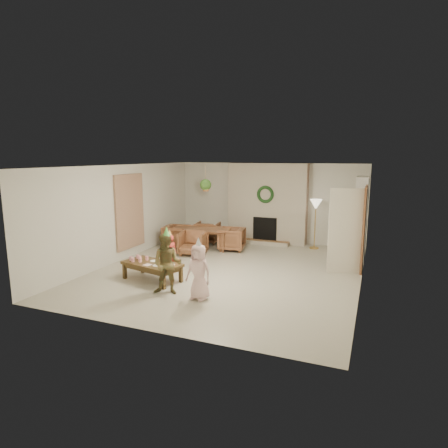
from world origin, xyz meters
The scene contains 56 objects.
floor centered at (0.00, 0.00, 0.00)m, with size 7.00×7.00×0.00m, color #B7B29E.
ceiling centered at (0.00, 0.00, 2.50)m, with size 7.00×7.00×0.00m, color white.
wall_back centered at (0.00, 3.50, 1.25)m, with size 7.00×7.00×0.00m, color silver.
wall_front centered at (0.00, -3.50, 1.25)m, with size 7.00×7.00×0.00m, color silver.
wall_left centered at (-3.00, 0.00, 1.25)m, with size 7.00×7.00×0.00m, color silver.
wall_right centered at (3.00, 0.00, 1.25)m, with size 7.00×7.00×0.00m, color silver.
fireplace_mass centered at (0.00, 3.30, 1.25)m, with size 2.50×0.40×2.50m, color #552116.
fireplace_hearth centered at (0.00, 2.95, 0.06)m, with size 1.60×0.30×0.12m, color brown.
fireplace_firebox centered at (0.00, 3.12, 0.45)m, with size 0.75×0.12×0.75m, color black.
fireplace_wreath centered at (0.00, 3.07, 1.55)m, with size 0.54×0.54×0.10m, color #143615.
floor_lamp_base centered at (1.56, 3.00, 0.01)m, with size 0.27×0.27×0.03m, color gold.
floor_lamp_post centered at (1.56, 3.00, 0.69)m, with size 0.03×0.03×1.32m, color gold.
floor_lamp_shade centered at (1.56, 3.00, 1.32)m, with size 0.35×0.35×0.29m, color beige.
bookshelf_carcass centered at (2.84, 2.30, 1.10)m, with size 0.30×1.00×2.20m, color white.
bookshelf_shelf_a centered at (2.82, 2.30, 0.45)m, with size 0.30×0.92×0.03m, color white.
bookshelf_shelf_b centered at (2.82, 2.30, 0.85)m, with size 0.30×0.92×0.03m, color white.
bookshelf_shelf_c centered at (2.82, 2.30, 1.25)m, with size 0.30×0.92×0.03m, color white.
bookshelf_shelf_d centered at (2.82, 2.30, 1.65)m, with size 0.30×0.92×0.03m, color white.
books_row_lower centered at (2.80, 2.15, 0.59)m, with size 0.20×0.40×0.24m, color #B14320.
books_row_mid centered at (2.80, 2.35, 0.99)m, with size 0.20×0.44×0.24m, color #264F8E.
books_row_upper centered at (2.80, 2.20, 1.38)m, with size 0.20×0.36×0.22m, color gold.
door_frame centered at (2.96, 1.20, 1.02)m, with size 0.05×0.86×2.04m, color brown.
door_leaf centered at (2.58, 0.82, 1.00)m, with size 0.05×0.80×2.00m, color beige.
curtain_panel centered at (-2.96, 0.20, 1.25)m, with size 0.06×1.20×2.00m, color tan.
dining_table centered at (-1.59, 1.74, 0.30)m, with size 1.71×0.95×0.60m, color brown.
dining_chair_near centered at (-1.47, 1.00, 0.33)m, with size 0.71×0.73×0.67m, color brown.
dining_chair_far centered at (-1.70, 2.49, 0.33)m, with size 0.71×0.73×0.67m, color brown.
dining_chair_left centered at (-2.33, 1.63, 0.33)m, with size 0.71×0.73×0.67m, color brown.
dining_chair_right centered at (-0.66, 1.89, 0.33)m, with size 0.71×0.73×0.67m, color brown.
hanging_plant_cord centered at (-1.30, 1.50, 2.15)m, with size 0.01×0.01×0.70m, color tan.
hanging_plant_pot centered at (-1.30, 1.50, 1.80)m, with size 0.16×0.16×0.12m, color #985A31.
hanging_plant_foliage centered at (-1.30, 1.50, 1.92)m, with size 0.32×0.32×0.32m, color #264818.
coffee_table_top centered at (-1.31, -1.34, 0.38)m, with size 1.32×0.66×0.06m, color #4B3719.
coffee_table_apron centered at (-1.31, -1.34, 0.31)m, with size 1.22×0.56×0.08m, color #4B3719.
coffee_leg_fl centered at (-1.96, -1.47, 0.17)m, with size 0.07×0.07×0.35m, color #4B3719.
coffee_leg_fr centered at (-0.79, -1.74, 0.17)m, with size 0.07×0.07×0.35m, color #4B3719.
coffee_leg_bl centered at (-1.84, -0.94, 0.17)m, with size 0.07×0.07×0.35m, color #4B3719.
coffee_leg_br centered at (-0.67, -1.22, 0.17)m, with size 0.07×0.07×0.35m, color #4B3719.
cup_a centered at (-1.84, -1.37, 0.45)m, with size 0.07×0.07×0.09m, color white.
cup_b centered at (-1.80, -1.18, 0.45)m, with size 0.07×0.07×0.09m, color white.
cup_c centered at (-1.74, -1.45, 0.45)m, with size 0.07×0.07×0.09m, color white.
cup_d centered at (-1.69, -1.25, 0.45)m, with size 0.07×0.07×0.09m, color white.
cup_e centered at (-1.58, -1.41, 0.45)m, with size 0.07×0.07×0.09m, color white.
cup_f centered at (-1.53, -1.21, 0.45)m, with size 0.07×0.07×0.09m, color white.
plate_a centered at (-1.33, -1.21, 0.41)m, with size 0.18×0.18×0.01m, color white.
plate_b centered at (-1.09, -1.50, 0.41)m, with size 0.18×0.18×0.01m, color white.
plate_c centered at (-0.84, -1.35, 0.41)m, with size 0.18×0.18×0.01m, color white.
food_scoop centered at (-1.09, -1.50, 0.45)m, with size 0.07×0.07×0.07m, color tan.
napkin_left centered at (-1.31, -1.53, 0.41)m, with size 0.15×0.15×0.01m, color #FFBBC6.
napkin_right centered at (-0.92, -1.25, 0.41)m, with size 0.15×0.15×0.01m, color #FFBBC6.
child_red centered at (-1.27, -0.62, 0.45)m, with size 0.33×0.22×0.90m, color #A42B23.
party_hat_red centered at (-1.27, -0.62, 0.94)m, with size 0.12×0.12×0.17m, color #C5CE44.
child_plaid centered at (-0.58, -1.93, 0.61)m, with size 0.60×0.46×1.23m, color brown.
party_hat_plaid centered at (-0.58, -1.93, 1.27)m, with size 0.15×0.15×0.20m, color #5CC755.
child_pink centered at (0.12, -1.96, 0.54)m, with size 0.53×0.34×1.08m, color #F9CAC7.
party_hat_pink centered at (0.12, -1.96, 1.13)m, with size 0.14×0.14×0.19m, color silver.
Camera 1 is at (3.19, -8.29, 2.75)m, focal length 30.60 mm.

